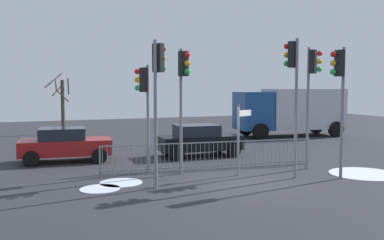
{
  "coord_description": "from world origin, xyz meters",
  "views": [
    {
      "loc": [
        -7.09,
        -12.44,
        3.22
      ],
      "look_at": [
        -0.63,
        3.14,
        1.91
      ],
      "focal_mm": 39.95,
      "sensor_mm": 36.0,
      "label": 1
    }
  ],
  "objects_px": {
    "traffic_light_mid_left": "(158,80)",
    "car_black_near": "(199,140)",
    "direction_sign_post": "(239,135)",
    "delivery_truck": "(290,110)",
    "traffic_light_foreground_right": "(183,83)",
    "traffic_light_foreground_left": "(339,83)",
    "bare_tree_left": "(62,103)",
    "traffic_light_rear_right": "(293,77)",
    "car_red_mid": "(65,144)",
    "traffic_light_mid_right": "(312,80)",
    "traffic_light_rear_left": "(144,94)"
  },
  "relations": [
    {
      "from": "traffic_light_rear_left",
      "to": "bare_tree_left",
      "type": "height_order",
      "value": "bare_tree_left"
    },
    {
      "from": "traffic_light_rear_left",
      "to": "direction_sign_post",
      "type": "height_order",
      "value": "traffic_light_rear_left"
    },
    {
      "from": "traffic_light_rear_left",
      "to": "direction_sign_post",
      "type": "relative_size",
      "value": 1.54
    },
    {
      "from": "bare_tree_left",
      "to": "traffic_light_rear_right",
      "type": "bearing_deg",
      "value": -71.9
    },
    {
      "from": "car_red_mid",
      "to": "traffic_light_mid_left",
      "type": "bearing_deg",
      "value": -62.63
    },
    {
      "from": "traffic_light_mid_right",
      "to": "delivery_truck",
      "type": "bearing_deg",
      "value": -155.41
    },
    {
      "from": "car_black_near",
      "to": "direction_sign_post",
      "type": "bearing_deg",
      "value": -90.79
    },
    {
      "from": "car_red_mid",
      "to": "direction_sign_post",
      "type": "bearing_deg",
      "value": -36.8
    },
    {
      "from": "traffic_light_foreground_left",
      "to": "delivery_truck",
      "type": "distance_m",
      "value": 13.25
    },
    {
      "from": "traffic_light_mid_left",
      "to": "delivery_truck",
      "type": "distance_m",
      "value": 16.31
    },
    {
      "from": "traffic_light_rear_right",
      "to": "delivery_truck",
      "type": "bearing_deg",
      "value": 30.84
    },
    {
      "from": "traffic_light_foreground_right",
      "to": "direction_sign_post",
      "type": "height_order",
      "value": "traffic_light_foreground_right"
    },
    {
      "from": "traffic_light_foreground_right",
      "to": "delivery_truck",
      "type": "relative_size",
      "value": 0.63
    },
    {
      "from": "direction_sign_post",
      "to": "delivery_truck",
      "type": "xyz_separation_m",
      "value": [
        9.12,
        9.69,
        0.26
      ]
    },
    {
      "from": "direction_sign_post",
      "to": "bare_tree_left",
      "type": "distance_m",
      "value": 17.78
    },
    {
      "from": "traffic_light_mid_left",
      "to": "delivery_truck",
      "type": "height_order",
      "value": "traffic_light_mid_left"
    },
    {
      "from": "traffic_light_foreground_right",
      "to": "bare_tree_left",
      "type": "relative_size",
      "value": 1.09
    },
    {
      "from": "car_black_near",
      "to": "traffic_light_mid_left",
      "type": "bearing_deg",
      "value": -121.57
    },
    {
      "from": "traffic_light_foreground_right",
      "to": "traffic_light_mid_right",
      "type": "bearing_deg",
      "value": 156.36
    },
    {
      "from": "traffic_light_rear_left",
      "to": "direction_sign_post",
      "type": "bearing_deg",
      "value": -126.27
    },
    {
      "from": "traffic_light_rear_right",
      "to": "bare_tree_left",
      "type": "height_order",
      "value": "traffic_light_rear_right"
    },
    {
      "from": "traffic_light_rear_left",
      "to": "delivery_truck",
      "type": "relative_size",
      "value": 0.55
    },
    {
      "from": "traffic_light_mid_left",
      "to": "car_black_near",
      "type": "bearing_deg",
      "value": 108.82
    },
    {
      "from": "car_red_mid",
      "to": "bare_tree_left",
      "type": "distance_m",
      "value": 11.97
    },
    {
      "from": "traffic_light_rear_right",
      "to": "traffic_light_rear_left",
      "type": "bearing_deg",
      "value": 124.18
    },
    {
      "from": "traffic_light_rear_left",
      "to": "bare_tree_left",
      "type": "xyz_separation_m",
      "value": [
        -1.42,
        15.46,
        -0.85
      ]
    },
    {
      "from": "traffic_light_foreground_right",
      "to": "car_black_near",
      "type": "distance_m",
      "value": 4.95
    },
    {
      "from": "traffic_light_rear_right",
      "to": "direction_sign_post",
      "type": "height_order",
      "value": "traffic_light_rear_right"
    },
    {
      "from": "direction_sign_post",
      "to": "bare_tree_left",
      "type": "relative_size",
      "value": 0.62
    },
    {
      "from": "traffic_light_rear_right",
      "to": "direction_sign_post",
      "type": "xyz_separation_m",
      "value": [
        -1.5,
        1.11,
        -2.1
      ]
    },
    {
      "from": "car_black_near",
      "to": "bare_tree_left",
      "type": "distance_m",
      "value": 13.64
    },
    {
      "from": "traffic_light_mid_left",
      "to": "direction_sign_post",
      "type": "relative_size",
      "value": 1.79
    },
    {
      "from": "traffic_light_foreground_right",
      "to": "car_black_near",
      "type": "xyz_separation_m",
      "value": [
        2.18,
        3.6,
        -2.61
      ]
    },
    {
      "from": "traffic_light_mid_left",
      "to": "car_red_mid",
      "type": "height_order",
      "value": "traffic_light_mid_left"
    },
    {
      "from": "traffic_light_rear_right",
      "to": "delivery_truck",
      "type": "height_order",
      "value": "traffic_light_rear_right"
    },
    {
      "from": "delivery_truck",
      "to": "traffic_light_rear_right",
      "type": "bearing_deg",
      "value": 62.58
    },
    {
      "from": "direction_sign_post",
      "to": "car_red_mid",
      "type": "bearing_deg",
      "value": 113.3
    },
    {
      "from": "traffic_light_rear_left",
      "to": "traffic_light_foreground_right",
      "type": "bearing_deg",
      "value": -130.99
    },
    {
      "from": "traffic_light_foreground_right",
      "to": "bare_tree_left",
      "type": "bearing_deg",
      "value": -93.16
    },
    {
      "from": "traffic_light_rear_right",
      "to": "car_black_near",
      "type": "xyz_separation_m",
      "value": [
        -1.16,
        5.61,
        -2.81
      ]
    },
    {
      "from": "car_red_mid",
      "to": "car_black_near",
      "type": "bearing_deg",
      "value": -1.06
    },
    {
      "from": "traffic_light_mid_left",
      "to": "bare_tree_left",
      "type": "height_order",
      "value": "traffic_light_mid_left"
    },
    {
      "from": "car_black_near",
      "to": "bare_tree_left",
      "type": "xyz_separation_m",
      "value": [
        -4.82,
        12.69,
        1.33
      ]
    },
    {
      "from": "car_black_near",
      "to": "car_red_mid",
      "type": "height_order",
      "value": "same"
    },
    {
      "from": "traffic_light_rear_right",
      "to": "car_red_mid",
      "type": "distance_m",
      "value": 9.96
    },
    {
      "from": "delivery_truck",
      "to": "bare_tree_left",
      "type": "distance_m",
      "value": 15.55
    },
    {
      "from": "traffic_light_mid_right",
      "to": "traffic_light_rear_left",
      "type": "height_order",
      "value": "traffic_light_mid_right"
    },
    {
      "from": "car_black_near",
      "to": "bare_tree_left",
      "type": "bearing_deg",
      "value": 114.31
    },
    {
      "from": "traffic_light_mid_left",
      "to": "traffic_light_rear_right",
      "type": "bearing_deg",
      "value": 49.17
    },
    {
      "from": "traffic_light_mid_left",
      "to": "car_black_near",
      "type": "height_order",
      "value": "traffic_light_mid_left"
    }
  ]
}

